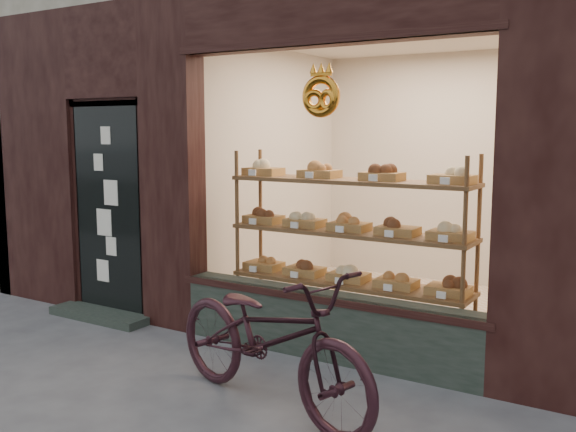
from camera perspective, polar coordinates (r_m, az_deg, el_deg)
The scene contains 2 objects.
display_shelf at distance 5.66m, azimuth 5.44°, elevation -2.86°, with size 2.20×0.45×1.70m.
bicycle at distance 4.41m, azimuth -1.67°, elevation -10.72°, with size 0.67×1.91×1.00m, color black.
Camera 1 is at (2.90, -2.44, 1.90)m, focal length 40.00 mm.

